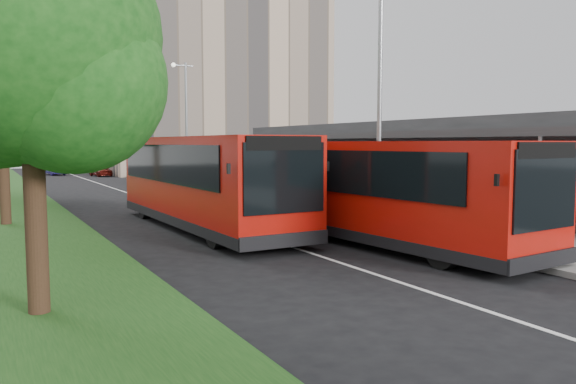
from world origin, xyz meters
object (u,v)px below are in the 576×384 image
bus_main (378,191)px  car_far (54,169)px  lamp_post_near (378,92)px  bollard (229,182)px  car_near (100,170)px  bus_second (205,182)px  lamp_post_far (185,116)px  tree_near (28,52)px  litter_bin (285,193)px

bus_main → car_far: size_ratio=2.96×
lamp_post_near → bollard: bearing=86.6°
car_near → car_far: bearing=121.2°
bus_second → bollard: (5.91, 11.81, -0.93)m
car_near → bollard: bearing=-90.6°
lamp_post_near → bus_second: lamp_post_near is taller
lamp_post_far → bollard: lamp_post_far is taller
lamp_post_near → lamp_post_far: same height
lamp_post_far → car_far: (-5.65, 21.24, -4.11)m
lamp_post_near → car_far: lamp_post_near is taller
tree_near → lamp_post_near: lamp_post_near is taller
bus_second → bollard: bearing=62.5°
lamp_post_near → bollard: (0.89, 14.95, -4.01)m
lamp_post_near → car_near: size_ratio=2.46×
lamp_post_near → litter_bin: 9.64m
bollard → litter_bin: bearing=-87.4°
bus_main → tree_near: bearing=-167.9°
lamp_post_near → car_far: bearing=97.8°
litter_bin → car_near: (-3.39, 28.49, 0.01)m
lamp_post_far → bus_main: bearing=-94.1°
bus_main → car_near: size_ratio=3.35×
lamp_post_near → bus_main: lamp_post_near is taller
lamp_post_near → lamp_post_far: size_ratio=1.00×
car_far → bus_second: bearing=-102.0°
bollard → car_far: size_ratio=0.30×
car_far → bollard: bearing=-88.9°
lamp_post_near → bus_second: (-5.02, 3.14, -3.08)m
bus_second → litter_bin: bearing=40.6°
bus_second → car_near: bearing=84.4°
car_near → car_far: size_ratio=0.89×
bus_main → bus_second: size_ratio=0.96×
bollard → car_far: 27.09m
bus_main → car_near: bus_main is taller
lamp_post_far → car_far: bearing=104.9°
tree_near → bollard: 23.55m
bus_main → bollard: (2.46, 17.02, -0.85)m
lamp_post_far → bollard: bearing=-80.0°
lamp_post_far → lamp_post_near: bearing=-90.0°
litter_bin → car_far: bearing=101.8°
lamp_post_far → bollard: 6.51m
bus_main → car_near: bearing=86.4°
litter_bin → bollard: bearing=92.6°
lamp_post_far → car_far: 22.36m
bus_second → car_far: 38.12m
bus_second → bollard: size_ratio=10.23×
lamp_post_near → car_near: bearing=93.4°
tree_near → bollard: (12.02, 19.90, -3.77)m
bus_main → car_far: (-4.08, 43.31, -0.95)m
bus_main → litter_bin: 11.08m
lamp_post_near → bus_second: size_ratio=0.71×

